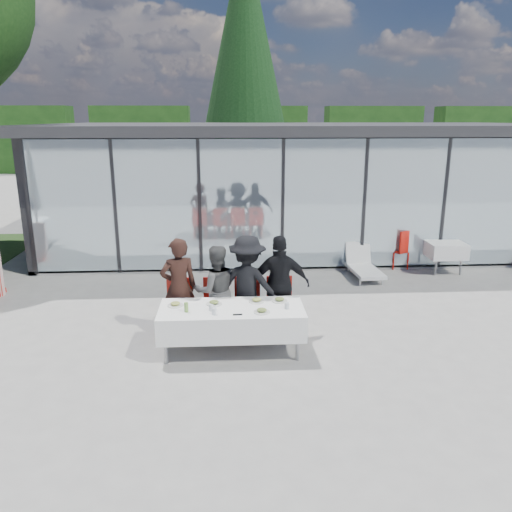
{
  "coord_description": "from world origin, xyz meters",
  "views": [
    {
      "loc": [
        -0.28,
        -7.54,
        3.6
      ],
      "look_at": [
        0.23,
        1.2,
        1.18
      ],
      "focal_mm": 35.0,
      "sensor_mm": 36.0,
      "label": 1
    }
  ],
  "objects_px": {
    "diner_chair_d": "(280,302)",
    "conifer_tree": "(245,54)",
    "diner_b": "(216,290)",
    "plate_extra": "(262,311)",
    "dining_table": "(232,320)",
    "plate_a": "(175,304)",
    "folded_eyeglasses": "(238,315)",
    "diner_chair_b": "(216,303)",
    "plate_d": "(280,300)",
    "lounger": "(363,265)",
    "diner_a": "(179,287)",
    "diner_chair_a": "(180,304)",
    "diner_d": "(280,285)",
    "spare_chair_b": "(402,247)",
    "diner_chair_c": "(248,303)",
    "plate_b": "(214,303)",
    "juice_bottle": "(186,307)",
    "spare_table_right": "(444,249)",
    "diner_c": "(248,285)",
    "plate_c": "(257,300)"
  },
  "relations": [
    {
      "from": "diner_chair_d",
      "to": "folded_eyeglasses",
      "type": "bearing_deg",
      "value": -125.21
    },
    {
      "from": "spare_chair_b",
      "to": "plate_b",
      "type": "bearing_deg",
      "value": -137.23
    },
    {
      "from": "dining_table",
      "to": "diner_chair_a",
      "type": "xyz_separation_m",
      "value": [
        -0.88,
        0.75,
        -0.0
      ]
    },
    {
      "from": "plate_extra",
      "to": "lounger",
      "type": "xyz_separation_m",
      "value": [
        2.68,
        4.05,
        -0.52
      ]
    },
    {
      "from": "plate_a",
      "to": "folded_eyeglasses",
      "type": "bearing_deg",
      "value": -24.38
    },
    {
      "from": "lounger",
      "to": "diner_chair_a",
      "type": "bearing_deg",
      "value": -142.63
    },
    {
      "from": "folded_eyeglasses",
      "to": "diner_chair_b",
      "type": "bearing_deg",
      "value": 107.84
    },
    {
      "from": "plate_c",
      "to": "folded_eyeglasses",
      "type": "bearing_deg",
      "value": -120.46
    },
    {
      "from": "diner_chair_b",
      "to": "diner_chair_d",
      "type": "relative_size",
      "value": 1.0
    },
    {
      "from": "plate_d",
      "to": "conifer_tree",
      "type": "bearing_deg",
      "value": 90.19
    },
    {
      "from": "diner_a",
      "to": "diner_chair_b",
      "type": "relative_size",
      "value": 1.75
    },
    {
      "from": "diner_chair_c",
      "to": "lounger",
      "type": "xyz_separation_m",
      "value": [
        2.85,
        3.06,
        -0.28
      ]
    },
    {
      "from": "diner_c",
      "to": "diner_chair_d",
      "type": "distance_m",
      "value": 0.65
    },
    {
      "from": "diner_chair_a",
      "to": "plate_extra",
      "type": "distance_m",
      "value": 1.67
    },
    {
      "from": "dining_table",
      "to": "conifer_tree",
      "type": "bearing_deg",
      "value": 86.82
    },
    {
      "from": "dining_table",
      "to": "lounger",
      "type": "relative_size",
      "value": 1.65
    },
    {
      "from": "diner_chair_d",
      "to": "conifer_tree",
      "type": "height_order",
      "value": "conifer_tree"
    },
    {
      "from": "diner_chair_c",
      "to": "plate_extra",
      "type": "distance_m",
      "value": 1.03
    },
    {
      "from": "diner_d",
      "to": "plate_extra",
      "type": "bearing_deg",
      "value": 68.53
    },
    {
      "from": "plate_b",
      "to": "plate_d",
      "type": "height_order",
      "value": "same"
    },
    {
      "from": "plate_a",
      "to": "lounger",
      "type": "distance_m",
      "value": 5.47
    },
    {
      "from": "diner_b",
      "to": "juice_bottle",
      "type": "height_order",
      "value": "diner_b"
    },
    {
      "from": "diner_d",
      "to": "plate_d",
      "type": "relative_size",
      "value": 6.91
    },
    {
      "from": "diner_chair_b",
      "to": "spare_chair_b",
      "type": "relative_size",
      "value": 1.0
    },
    {
      "from": "diner_b",
      "to": "plate_b",
      "type": "bearing_deg",
      "value": 77.14
    },
    {
      "from": "diner_chair_a",
      "to": "diner_chair_b",
      "type": "distance_m",
      "value": 0.62
    },
    {
      "from": "folded_eyeglasses",
      "to": "conifer_tree",
      "type": "relative_size",
      "value": 0.01
    },
    {
      "from": "dining_table",
      "to": "diner_chair_c",
      "type": "height_order",
      "value": "diner_chair_c"
    },
    {
      "from": "dining_table",
      "to": "plate_d",
      "type": "relative_size",
      "value": 9.08
    },
    {
      "from": "plate_d",
      "to": "lounger",
      "type": "xyz_separation_m",
      "value": [
        2.36,
        3.59,
        -0.52
      ]
    },
    {
      "from": "plate_extra",
      "to": "juice_bottle",
      "type": "height_order",
      "value": "juice_bottle"
    },
    {
      "from": "plate_c",
      "to": "diner_b",
      "type": "bearing_deg",
      "value": 143.08
    },
    {
      "from": "diner_b",
      "to": "plate_extra",
      "type": "xyz_separation_m",
      "value": [
        0.71,
        -0.96,
        -0.01
      ]
    },
    {
      "from": "diner_d",
      "to": "dining_table",
      "type": "bearing_deg",
      "value": 41.05
    },
    {
      "from": "diner_chair_a",
      "to": "diner_chair_c",
      "type": "bearing_deg",
      "value": 0.0
    },
    {
      "from": "diner_c",
      "to": "plate_b",
      "type": "bearing_deg",
      "value": 64.07
    },
    {
      "from": "diner_chair_c",
      "to": "diner_b",
      "type": "bearing_deg",
      "value": -177.3
    },
    {
      "from": "diner_chair_a",
      "to": "diner_d",
      "type": "bearing_deg",
      "value": -0.84
    },
    {
      "from": "plate_a",
      "to": "conifer_tree",
      "type": "xyz_separation_m",
      "value": [
        1.62,
        13.13,
        5.21
      ]
    },
    {
      "from": "juice_bottle",
      "to": "conifer_tree",
      "type": "bearing_deg",
      "value": 83.92
    },
    {
      "from": "diner_b",
      "to": "plate_d",
      "type": "distance_m",
      "value": 1.15
    },
    {
      "from": "diner_a",
      "to": "diner_chair_a",
      "type": "bearing_deg",
      "value": -107.25
    },
    {
      "from": "conifer_tree",
      "to": "dining_table",
      "type": "bearing_deg",
      "value": -93.18
    },
    {
      "from": "dining_table",
      "to": "diner_d",
      "type": "height_order",
      "value": "diner_d"
    },
    {
      "from": "juice_bottle",
      "to": "spare_table_right",
      "type": "xyz_separation_m",
      "value": [
        5.86,
        4.16,
        -0.27
      ]
    },
    {
      "from": "dining_table",
      "to": "plate_a",
      "type": "bearing_deg",
      "value": 171.84
    },
    {
      "from": "plate_d",
      "to": "spare_chair_b",
      "type": "relative_size",
      "value": 0.26
    },
    {
      "from": "diner_chair_d",
      "to": "conifer_tree",
      "type": "xyz_separation_m",
      "value": [
        -0.1,
        12.5,
        5.45
      ]
    },
    {
      "from": "spare_table_right",
      "to": "conifer_tree",
      "type": "xyz_separation_m",
      "value": [
        -4.43,
        9.23,
        5.43
      ]
    },
    {
      "from": "diner_chair_b",
      "to": "dining_table",
      "type": "bearing_deg",
      "value": -71.3
    }
  ]
}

